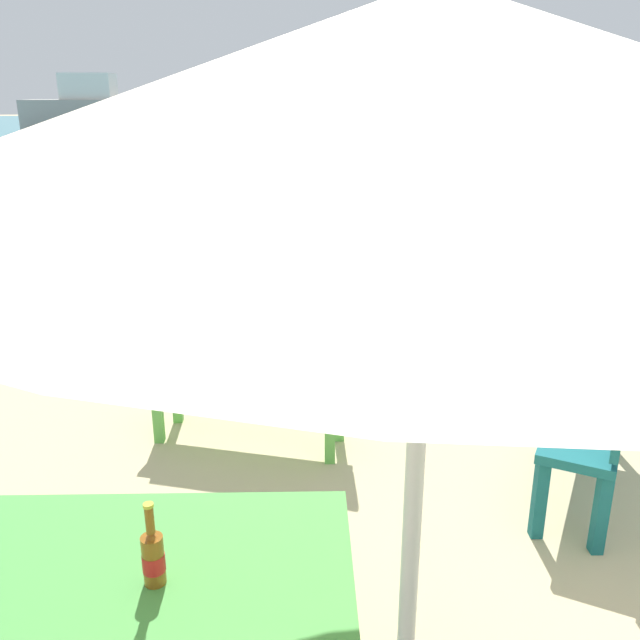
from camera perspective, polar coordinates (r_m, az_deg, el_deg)
name	(u,v)px	position (r m, az deg, el deg)	size (l,w,h in m)	color
sea_water	(322,137)	(31.48, 0.16, 15.17)	(120.00, 50.00, 0.08)	teal
picnic_table_green	(121,600)	(2.29, -16.44, -21.73)	(1.40, 0.80, 0.76)	#4C9E47
beer_bottle_amber	(153,555)	(2.09, -13.92, -18.73)	(0.07, 0.07, 0.26)	brown
patio_umbrella	(435,86)	(1.36, 9.68, 18.91)	(2.10, 2.10, 2.30)	silver
bench_teal_center	(603,402)	(3.90, 22.78, -6.39)	(0.87, 1.23, 0.95)	#196066
bench_green_left	(250,357)	(4.20, -5.89, -3.14)	(1.25, 0.65, 0.95)	#60B24C
swimmer_person	(495,223)	(10.35, 14.58, 7.91)	(0.34, 0.34, 0.41)	tan
boat_ferry	(103,112)	(35.70, -17.86, 16.40)	(7.55, 2.06, 2.75)	gray
boat_sailboat	(315,115)	(41.75, -0.47, 16.90)	(4.17, 1.14, 1.52)	navy
boat_cargo_ship	(610,125)	(30.05, 23.26, 14.87)	(5.08, 1.39, 1.85)	maroon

